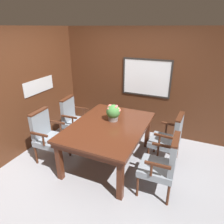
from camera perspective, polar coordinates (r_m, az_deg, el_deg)
ground_plane at (r=3.88m, az=-3.39°, el=-15.59°), size 14.00×14.00×0.00m
wall_back at (r=4.81m, az=5.97°, el=8.60°), size 7.20×0.08×2.45m
wall_left at (r=4.31m, az=-24.85°, el=4.78°), size 0.08×7.20×2.45m
dining_table at (r=3.69m, az=-0.95°, el=-5.01°), size 1.31×1.79×0.78m
chair_left_near at (r=4.01m, az=-17.97°, el=-6.12°), size 0.54×0.57×1.01m
chair_left_far at (r=4.55m, az=-10.82°, el=-1.70°), size 0.56×0.58×1.01m
chair_right_near at (r=3.18m, az=14.32°, el=-14.07°), size 0.53×0.56×1.01m
chair_right_far at (r=3.86m, az=16.06°, el=-7.03°), size 0.55×0.57×1.01m
potted_plant at (r=3.75m, az=0.35°, el=-0.09°), size 0.27×0.26×0.32m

